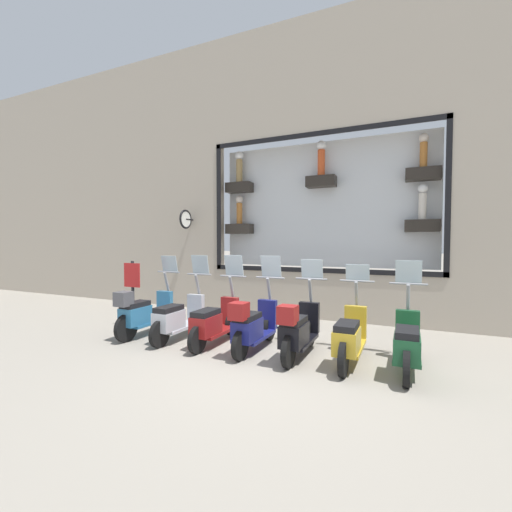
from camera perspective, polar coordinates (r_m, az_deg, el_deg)
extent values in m
plane|color=gray|center=(5.88, 1.61, -17.29)|extent=(120.00, 120.00, 0.00)
cube|color=#ADA08E|center=(15.42, -31.24, 8.94)|extent=(0.40, 15.07, 7.66)
cube|color=#ADA08E|center=(9.07, 10.46, -6.41)|extent=(0.40, 5.85, 1.20)
cube|color=#ADA08E|center=(9.91, 10.74, 27.55)|extent=(0.40, 5.85, 2.93)
cube|color=black|center=(9.17, 10.33, 19.46)|extent=(0.04, 5.85, 0.12)
cube|color=black|center=(8.79, 10.17, -2.37)|extent=(0.04, 5.85, 0.12)
cube|color=black|center=(8.59, 29.37, 8.68)|extent=(0.04, 0.12, 3.54)
cube|color=black|center=(9.91, -6.22, 8.09)|extent=(0.04, 0.12, 3.54)
cube|color=silver|center=(9.36, 11.09, 8.40)|extent=(0.04, 5.61, 3.30)
cube|color=#28231E|center=(8.98, 26.09, 12.15)|extent=(0.36, 0.75, 0.28)
cylinder|color=#B26B2D|center=(9.06, 26.14, 14.84)|extent=(0.16, 0.16, 0.58)
sphere|color=beige|center=(9.16, 26.19, 17.26)|extent=(0.21, 0.21, 0.21)
cube|color=#28231E|center=(9.22, 10.80, 12.08)|extent=(0.36, 0.75, 0.28)
cylinder|color=#CC4C23|center=(9.32, 10.82, 14.96)|extent=(0.19, 0.19, 0.67)
sphere|color=white|center=(9.43, 10.85, 17.66)|extent=(0.24, 0.24, 0.24)
cube|color=#28231E|center=(10.04, -2.79, 11.32)|extent=(0.36, 0.75, 0.28)
cylinder|color=#9E7F4C|center=(10.13, -2.80, 13.93)|extent=(0.18, 0.18, 0.65)
sphere|color=white|center=(10.23, -2.80, 16.37)|extent=(0.24, 0.24, 0.24)
cube|color=#28231E|center=(8.85, 25.95, 4.56)|extent=(0.36, 0.75, 0.28)
cylinder|color=silver|center=(8.88, 26.00, 7.43)|extent=(0.17, 0.17, 0.61)
sphere|color=white|center=(8.93, 26.05, 10.09)|extent=(0.22, 0.22, 0.22)
cube|color=#28231E|center=(9.93, -2.78, 4.53)|extent=(0.36, 0.75, 0.28)
cylinder|color=#B26B2D|center=(9.96, -2.78, 7.07)|extent=(0.17, 0.17, 0.60)
sphere|color=beige|center=(10.00, -2.79, 9.41)|extent=(0.22, 0.22, 0.22)
cylinder|color=black|center=(10.23, -11.07, 5.98)|extent=(0.35, 0.05, 0.05)
torus|color=black|center=(10.09, -11.65, 6.02)|extent=(0.56, 0.06, 0.56)
cylinder|color=white|center=(10.09, -11.65, 6.02)|extent=(0.46, 0.03, 0.46)
cylinder|color=black|center=(6.54, 23.90, -13.08)|extent=(0.51, 0.09, 0.51)
cylinder|color=black|center=(5.31, 23.80, -16.74)|extent=(0.51, 0.09, 0.51)
cube|color=#19512D|center=(5.93, 23.85, -14.83)|extent=(1.02, 0.38, 0.06)
cube|color=#19512D|center=(5.51, 23.86, -13.88)|extent=(0.61, 0.35, 0.36)
cube|color=black|center=(5.45, 23.90, -11.56)|extent=(0.58, 0.31, 0.10)
cube|color=#19512D|center=(6.37, 23.93, -10.74)|extent=(0.12, 0.37, 0.56)
cylinder|color=gray|center=(6.35, 24.01, -6.25)|extent=(0.20, 0.06, 0.45)
cylinder|color=gray|center=(6.39, 24.05, -4.26)|extent=(0.04, 0.61, 0.04)
cube|color=silver|center=(6.41, 24.08, -2.43)|extent=(0.10, 0.42, 0.40)
cylinder|color=black|center=(6.59, 16.34, -12.79)|extent=(0.53, 0.09, 0.53)
cylinder|color=black|center=(5.38, 14.38, -16.27)|extent=(0.53, 0.09, 0.53)
cube|color=gold|center=(5.99, 15.46, -14.48)|extent=(1.02, 0.38, 0.06)
cube|color=gold|center=(5.57, 14.88, -13.50)|extent=(0.61, 0.35, 0.36)
cube|color=black|center=(5.52, 14.91, -11.20)|extent=(0.58, 0.31, 0.10)
cube|color=gold|center=(6.43, 16.25, -10.45)|extent=(0.12, 0.37, 0.56)
cylinder|color=gray|center=(6.41, 16.39, -6.00)|extent=(0.20, 0.06, 0.45)
cylinder|color=gray|center=(6.45, 16.50, -4.03)|extent=(0.04, 0.60, 0.04)
cube|color=silver|center=(6.47, 16.56, -2.67)|extent=(0.08, 0.42, 0.30)
cylinder|color=black|center=(6.75, 9.04, -12.34)|extent=(0.53, 0.09, 0.53)
cylinder|color=black|center=(5.58, 5.47, -15.50)|extent=(0.53, 0.09, 0.53)
cube|color=black|center=(6.17, 7.44, -13.89)|extent=(1.02, 0.39, 0.06)
cube|color=black|center=(5.76, 6.34, -12.87)|extent=(0.61, 0.35, 0.36)
cube|color=black|center=(5.71, 6.35, -10.65)|extent=(0.58, 0.31, 0.10)
cube|color=black|center=(6.60, 8.84, -10.04)|extent=(0.12, 0.37, 0.56)
cylinder|color=gray|center=(6.57, 9.03, -5.71)|extent=(0.20, 0.06, 0.45)
cylinder|color=gray|center=(6.61, 9.20, -3.79)|extent=(0.04, 0.60, 0.04)
cube|color=silver|center=(6.63, 9.30, -2.15)|extent=(0.09, 0.42, 0.37)
cube|color=maroon|center=(5.38, 5.31, -9.70)|extent=(0.28, 0.28, 0.28)
cylinder|color=black|center=(7.03, 2.25, -11.84)|extent=(0.50, 0.09, 0.50)
cylinder|color=black|center=(5.89, -2.64, -14.66)|extent=(0.50, 0.09, 0.50)
cube|color=navy|center=(6.45, 0.03, -13.24)|extent=(1.02, 0.39, 0.06)
cube|color=navy|center=(6.07, -1.45, -12.20)|extent=(0.61, 0.35, 0.36)
cube|color=black|center=(6.02, -1.45, -10.08)|extent=(0.58, 0.31, 0.10)
cube|color=navy|center=(6.87, 1.92, -9.63)|extent=(0.12, 0.37, 0.56)
cylinder|color=gray|center=(6.84, 2.15, -5.47)|extent=(0.20, 0.06, 0.45)
cylinder|color=gray|center=(6.88, 2.37, -3.63)|extent=(0.04, 0.60, 0.04)
cube|color=silver|center=(6.90, 2.50, -1.76)|extent=(0.11, 0.42, 0.44)
cube|color=maroon|center=(5.70, -2.89, -9.14)|extent=(0.28, 0.28, 0.28)
cylinder|color=black|center=(7.38, -3.96, -11.18)|extent=(0.50, 0.09, 0.50)
cylinder|color=black|center=(6.30, -9.73, -13.59)|extent=(0.50, 0.09, 0.50)
cube|color=maroon|center=(6.83, -6.60, -12.40)|extent=(1.02, 0.38, 0.06)
cube|color=maroon|center=(6.47, -8.34, -11.33)|extent=(0.61, 0.35, 0.36)
cube|color=black|center=(6.42, -8.36, -9.34)|extent=(0.58, 0.31, 0.10)
cube|color=maroon|center=(7.22, -4.37, -9.06)|extent=(0.12, 0.37, 0.56)
cylinder|color=gray|center=(7.20, -4.12, -5.11)|extent=(0.20, 0.06, 0.45)
cylinder|color=gray|center=(7.24, -3.86, -3.37)|extent=(0.04, 0.60, 0.04)
cube|color=silver|center=(7.25, -3.72, -1.58)|extent=(0.11, 0.42, 0.44)
cylinder|color=black|center=(7.80, -9.55, -10.41)|extent=(0.51, 0.09, 0.51)
cylinder|color=black|center=(6.80, -15.77, -12.39)|extent=(0.51, 0.09, 0.51)
cube|color=#B7BCC6|center=(7.29, -12.43, -11.45)|extent=(1.02, 0.38, 0.06)
cube|color=#B7BCC6|center=(6.95, -14.32, -10.37)|extent=(0.61, 0.35, 0.36)
cube|color=black|center=(6.91, -14.34, -8.51)|extent=(0.58, 0.31, 0.10)
cube|color=#B7BCC6|center=(7.66, -10.00, -8.39)|extent=(0.12, 0.37, 0.56)
cylinder|color=gray|center=(7.64, -9.73, -4.66)|extent=(0.20, 0.06, 0.45)
cylinder|color=gray|center=(7.67, -9.45, -3.02)|extent=(0.04, 0.61, 0.04)
cube|color=silver|center=(7.69, -9.29, -1.42)|extent=(0.10, 0.42, 0.42)
cylinder|color=black|center=(8.27, -14.56, -9.56)|extent=(0.55, 0.09, 0.55)
cylinder|color=black|center=(7.36, -20.83, -11.14)|extent=(0.55, 0.09, 0.55)
cube|color=teal|center=(7.81, -17.50, -10.42)|extent=(1.02, 0.38, 0.06)
cube|color=teal|center=(7.50, -19.45, -9.34)|extent=(0.61, 0.35, 0.36)
cube|color=black|center=(7.45, -19.48, -7.61)|extent=(0.58, 0.31, 0.10)
cube|color=teal|center=(8.15, -14.96, -7.63)|extent=(0.12, 0.37, 0.56)
cylinder|color=gray|center=(8.13, -14.69, -4.13)|extent=(0.20, 0.06, 0.45)
cylinder|color=gray|center=(8.17, -14.40, -2.59)|extent=(0.04, 0.61, 0.04)
cube|color=silver|center=(8.18, -14.24, -1.25)|extent=(0.09, 0.42, 0.37)
cube|color=#4C4C51|center=(7.21, -21.21, -6.68)|extent=(0.28, 0.28, 0.28)
cylinder|color=#232326|center=(8.54, -19.76, -11.08)|extent=(0.36, 0.36, 0.02)
cylinder|color=#232326|center=(8.39, -19.84, -6.03)|extent=(0.07, 0.07, 1.54)
cube|color=red|center=(8.33, -19.98, -3.01)|extent=(0.03, 0.45, 0.55)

